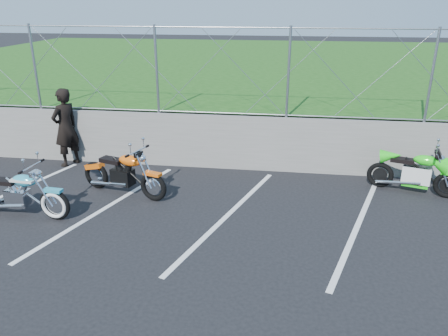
# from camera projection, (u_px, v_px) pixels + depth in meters

# --- Properties ---
(ground) EXTENTS (90.00, 90.00, 0.00)m
(ground) POSITION_uv_depth(u_px,v_px,m) (220.00, 242.00, 7.34)
(ground) COLOR black
(ground) RESTS_ON ground
(retaining_wall) EXTENTS (30.00, 0.22, 1.30)m
(retaining_wall) POSITION_uv_depth(u_px,v_px,m) (242.00, 142.00, 10.34)
(retaining_wall) COLOR slate
(retaining_wall) RESTS_ON ground
(grass_field) EXTENTS (30.00, 20.00, 1.30)m
(grass_field) POSITION_uv_depth(u_px,v_px,m) (265.00, 75.00, 19.57)
(grass_field) COLOR #1B4813
(grass_field) RESTS_ON ground
(chain_link_fence) EXTENTS (28.00, 0.03, 2.00)m
(chain_link_fence) POSITION_uv_depth(u_px,v_px,m) (243.00, 72.00, 9.74)
(chain_link_fence) COLOR gray
(chain_link_fence) RESTS_ON retaining_wall
(parking_lines) EXTENTS (18.29, 4.31, 0.01)m
(parking_lines) POSITION_uv_depth(u_px,v_px,m) (292.00, 219.00, 8.10)
(parking_lines) COLOR silver
(parking_lines) RESTS_ON ground
(cruiser_turquoise) EXTENTS (2.09, 0.66, 1.04)m
(cruiser_turquoise) POSITION_uv_depth(u_px,v_px,m) (20.00, 195.00, 8.10)
(cruiser_turquoise) COLOR black
(cruiser_turquoise) RESTS_ON ground
(naked_orange) EXTENTS (2.00, 0.82, 1.03)m
(naked_orange) POSITION_uv_depth(u_px,v_px,m) (124.00, 175.00, 8.99)
(naked_orange) COLOR black
(naked_orange) RESTS_ON ground
(sportbike_green) EXTENTS (1.82, 0.75, 0.97)m
(sportbike_green) POSITION_uv_depth(u_px,v_px,m) (415.00, 174.00, 9.09)
(sportbike_green) COLOR black
(sportbike_green) RESTS_ON ground
(person_standing) EXTENTS (0.70, 0.82, 1.89)m
(person_standing) POSITION_uv_depth(u_px,v_px,m) (66.00, 128.00, 10.45)
(person_standing) COLOR black
(person_standing) RESTS_ON ground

